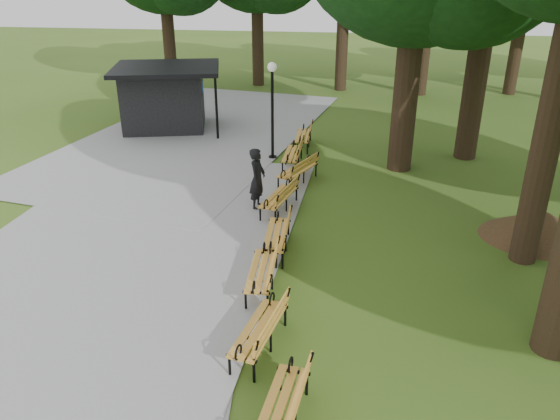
# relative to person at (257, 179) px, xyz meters

# --- Properties ---
(ground) EXTENTS (100.00, 100.00, 0.00)m
(ground) POSITION_rel_person_xyz_m (1.07, -7.21, -0.89)
(ground) COLOR #385A19
(ground) RESTS_ON ground
(path) EXTENTS (12.00, 38.00, 0.06)m
(path) POSITION_rel_person_xyz_m (-2.93, -4.21, -0.86)
(path) COLOR #979799
(path) RESTS_ON ground
(person) EXTENTS (0.51, 0.70, 1.77)m
(person) POSITION_rel_person_xyz_m (0.00, 0.00, 0.00)
(person) COLOR black
(person) RESTS_ON ground
(kiosk) EXTENTS (4.92, 4.52, 2.61)m
(kiosk) POSITION_rel_person_xyz_m (-5.29, 7.46, 0.42)
(kiosk) COLOR black
(kiosk) RESTS_ON ground
(lamp_post) EXTENTS (0.32, 0.32, 3.38)m
(lamp_post) POSITION_rel_person_xyz_m (-0.25, 4.27, 1.52)
(lamp_post) COLOR black
(lamp_post) RESTS_ON ground
(dirt_mound) EXTENTS (2.46, 2.46, 0.76)m
(dirt_mound) POSITION_rel_person_xyz_m (7.41, -0.79, -0.50)
(dirt_mound) COLOR #47301C
(dirt_mound) RESTS_ON ground
(bench_2) EXTENTS (0.85, 1.96, 0.88)m
(bench_2) POSITION_rel_person_xyz_m (1.80, -7.93, -0.45)
(bench_2) COLOR gold
(bench_2) RESTS_ON ground
(bench_3) EXTENTS (0.98, 1.99, 0.88)m
(bench_3) POSITION_rel_person_xyz_m (1.15, -6.13, -0.45)
(bench_3) COLOR gold
(bench_3) RESTS_ON ground
(bench_4) EXTENTS (0.72, 1.93, 0.88)m
(bench_4) POSITION_rel_person_xyz_m (0.85, -4.14, -0.45)
(bench_4) COLOR gold
(bench_4) RESTS_ON ground
(bench_5) EXTENTS (0.73, 1.93, 0.88)m
(bench_5) POSITION_rel_person_xyz_m (0.91, -2.44, -0.45)
(bench_5) COLOR gold
(bench_5) RESTS_ON ground
(bench_6) EXTENTS (1.06, 2.00, 0.88)m
(bench_6) POSITION_rel_person_xyz_m (0.63, -0.15, -0.45)
(bench_6) COLOR gold
(bench_6) RESTS_ON ground
(bench_7) EXTENTS (1.33, 2.00, 0.88)m
(bench_7) POSITION_rel_person_xyz_m (0.90, 2.07, -0.45)
(bench_7) COLOR gold
(bench_7) RESTS_ON ground
(bench_8) EXTENTS (0.65, 1.90, 0.88)m
(bench_8) POSITION_rel_person_xyz_m (0.54, 3.60, -0.45)
(bench_8) COLOR gold
(bench_8) RESTS_ON ground
(bench_9) EXTENTS (0.69, 1.92, 0.88)m
(bench_9) POSITION_rel_person_xyz_m (0.69, 5.75, -0.45)
(bench_9) COLOR gold
(bench_9) RESTS_ON ground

